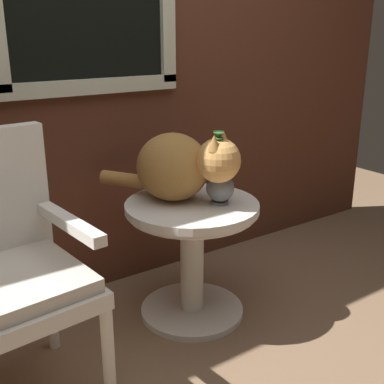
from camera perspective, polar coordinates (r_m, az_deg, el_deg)
The scene contains 5 objects.
ground_plane at distance 2.13m, azimuth -0.39°, elevation -18.62°, with size 6.00×6.00×0.00m, color #7F6047.
back_wall at distance 2.39m, azimuth -11.68°, elevation 18.66°, with size 4.00×0.07×2.60m.
wicker_side_table at distance 2.24m, azimuth -0.00°, elevation -5.60°, with size 0.59×0.59×0.55m.
cat at distance 2.15m, azimuth -1.42°, elevation 3.03°, with size 0.43×0.61×0.32m.
pewter_vase_with_ivy at distance 2.13m, azimuth 3.27°, elevation 1.06°, with size 0.12×0.12×0.32m.
Camera 1 is at (-0.96, -1.41, 1.28)m, focal length 46.13 mm.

